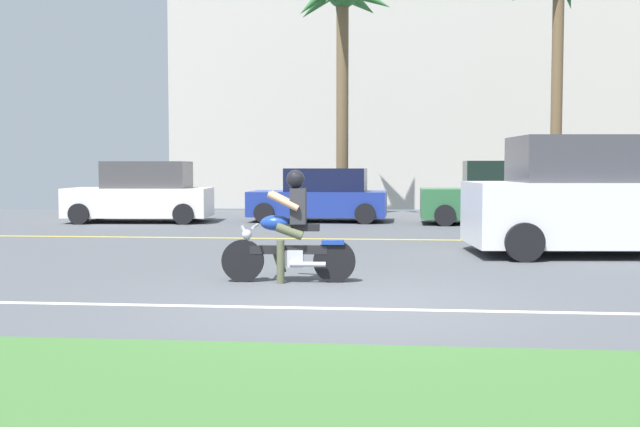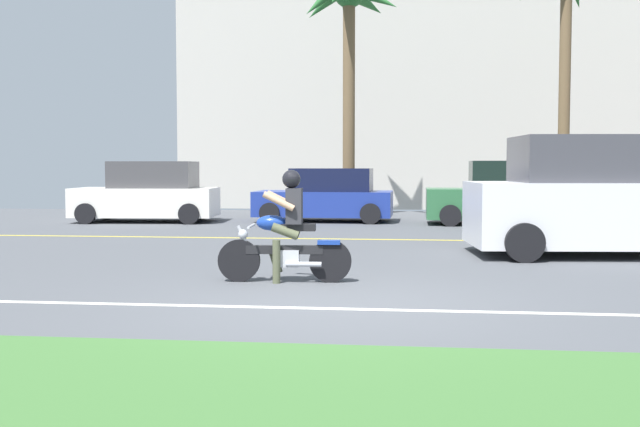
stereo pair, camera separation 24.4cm
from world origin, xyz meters
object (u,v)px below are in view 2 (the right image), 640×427
object	(u,v)px
parked_car_2	(511,195)
palm_tree_1	(568,2)
parked_car_1	(326,197)
motorcyclist	(286,235)
suv_nearby	(615,198)
palm_tree_0	(349,14)
parked_car_0	(148,194)

from	to	relation	value
parked_car_2	palm_tree_1	bearing A→B (deg)	55.35
parked_car_1	palm_tree_1	size ratio (longest dim) A/B	0.49
motorcyclist	palm_tree_1	distance (m)	15.89
suv_nearby	palm_tree_0	xyz separation A→B (m)	(-5.40, 9.72, 5.14)
motorcyclist	parked_car_0	size ratio (longest dim) A/B	0.45
motorcyclist	palm_tree_0	xyz separation A→B (m)	(-0.23, 13.39, 5.51)
palm_tree_0	palm_tree_1	world-z (taller)	palm_tree_1
parked_car_1	palm_tree_1	bearing A→B (deg)	17.19
suv_nearby	palm_tree_1	distance (m)	11.20
motorcyclist	palm_tree_1	size ratio (longest dim) A/B	0.23
motorcyclist	suv_nearby	size ratio (longest dim) A/B	0.35
motorcyclist	parked_car_0	bearing A→B (deg)	117.89
parked_car_1	palm_tree_0	bearing A→B (deg)	77.85
parked_car_0	parked_car_2	size ratio (longest dim) A/B	0.93
palm_tree_1	motorcyclist	bearing A→B (deg)	-114.79
suv_nearby	parked_car_2	size ratio (longest dim) A/B	1.19
palm_tree_1	parked_car_2	bearing A→B (deg)	-124.65
suv_nearby	palm_tree_1	bearing A→B (deg)	83.89
motorcyclist	parked_car_2	size ratio (longest dim) A/B	0.42
suv_nearby	palm_tree_1	world-z (taller)	palm_tree_1
motorcyclist	palm_tree_1	world-z (taller)	palm_tree_1
parked_car_1	palm_tree_0	distance (m)	5.84
parked_car_0	palm_tree_0	distance (m)	8.09
parked_car_0	palm_tree_1	size ratio (longest dim) A/B	0.52
parked_car_0	palm_tree_0	bearing A→B (deg)	27.94
motorcyclist	suv_nearby	bearing A→B (deg)	35.41
motorcyclist	palm_tree_1	bearing A→B (deg)	65.21
parked_car_1	palm_tree_0	xyz separation A→B (m)	(0.45, 2.07, 5.45)
palm_tree_0	palm_tree_1	size ratio (longest dim) A/B	0.96
suv_nearby	palm_tree_1	xyz separation A→B (m)	(1.05, 9.78, 5.37)
suv_nearby	palm_tree_0	world-z (taller)	palm_tree_0
suv_nearby	parked_car_0	bearing A→B (deg)	147.38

